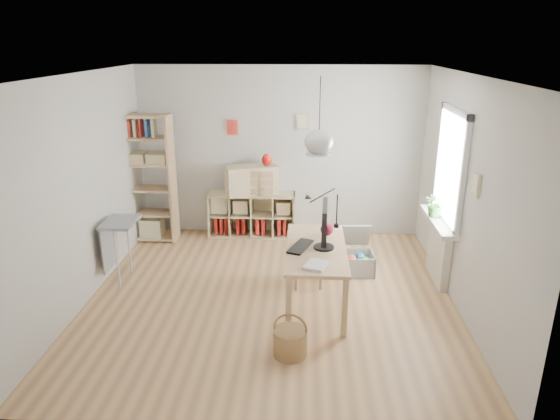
{
  "coord_description": "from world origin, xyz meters",
  "views": [
    {
      "loc": [
        0.41,
        -5.55,
        3.07
      ],
      "look_at": [
        0.1,
        0.3,
        1.05
      ],
      "focal_mm": 32.0,
      "sensor_mm": 36.0,
      "label": 1
    }
  ],
  "objects_px": {
    "chair": "(307,253)",
    "storage_chest": "(353,258)",
    "tall_bookshelf": "(147,174)",
    "monitor": "(324,224)",
    "cube_shelf": "(251,217)",
    "desk": "(316,255)",
    "drawer_chest": "(251,180)"
  },
  "relations": [
    {
      "from": "cube_shelf",
      "to": "storage_chest",
      "type": "xyz_separation_m",
      "value": [
        1.55,
        -1.3,
        -0.1
      ]
    },
    {
      "from": "storage_chest",
      "to": "monitor",
      "type": "relative_size",
      "value": 1.1
    },
    {
      "from": "monitor",
      "to": "drawer_chest",
      "type": "bearing_deg",
      "value": 118.93
    },
    {
      "from": "desk",
      "to": "storage_chest",
      "type": "bearing_deg",
      "value": 60.38
    },
    {
      "from": "desk",
      "to": "cube_shelf",
      "type": "relative_size",
      "value": 1.07
    },
    {
      "from": "desk",
      "to": "monitor",
      "type": "xyz_separation_m",
      "value": [
        0.09,
        -0.02,
        0.39
      ]
    },
    {
      "from": "cube_shelf",
      "to": "storage_chest",
      "type": "distance_m",
      "value": 2.03
    },
    {
      "from": "tall_bookshelf",
      "to": "monitor",
      "type": "height_order",
      "value": "tall_bookshelf"
    },
    {
      "from": "desk",
      "to": "drawer_chest",
      "type": "distance_m",
      "value": 2.42
    },
    {
      "from": "tall_bookshelf",
      "to": "monitor",
      "type": "distance_m",
      "value": 3.32
    },
    {
      "from": "chair",
      "to": "drawer_chest",
      "type": "bearing_deg",
      "value": 114.3
    },
    {
      "from": "chair",
      "to": "monitor",
      "type": "xyz_separation_m",
      "value": [
        0.19,
        -0.57,
        0.62
      ]
    },
    {
      "from": "chair",
      "to": "monitor",
      "type": "height_order",
      "value": "monitor"
    },
    {
      "from": "chair",
      "to": "storage_chest",
      "type": "height_order",
      "value": "chair"
    },
    {
      "from": "chair",
      "to": "storage_chest",
      "type": "distance_m",
      "value": 0.77
    },
    {
      "from": "storage_chest",
      "to": "tall_bookshelf",
      "type": "bearing_deg",
      "value": 158.63
    },
    {
      "from": "monitor",
      "to": "drawer_chest",
      "type": "relative_size",
      "value": 0.76
    },
    {
      "from": "desk",
      "to": "tall_bookshelf",
      "type": "height_order",
      "value": "tall_bookshelf"
    },
    {
      "from": "storage_chest",
      "to": "chair",
      "type": "bearing_deg",
      "value": -152.55
    },
    {
      "from": "tall_bookshelf",
      "to": "storage_chest",
      "type": "xyz_separation_m",
      "value": [
        3.12,
        -1.02,
        -0.89
      ]
    },
    {
      "from": "chair",
      "to": "drawer_chest",
      "type": "xyz_separation_m",
      "value": [
        -0.9,
        1.63,
        0.52
      ]
    },
    {
      "from": "cube_shelf",
      "to": "drawer_chest",
      "type": "distance_m",
      "value": 0.65
    },
    {
      "from": "cube_shelf",
      "to": "tall_bookshelf",
      "type": "bearing_deg",
      "value": -169.81
    },
    {
      "from": "monitor",
      "to": "tall_bookshelf",
      "type": "bearing_deg",
      "value": 146.45
    },
    {
      "from": "chair",
      "to": "monitor",
      "type": "bearing_deg",
      "value": -76.38
    },
    {
      "from": "tall_bookshelf",
      "to": "chair",
      "type": "distance_m",
      "value": 2.92
    },
    {
      "from": "tall_bookshelf",
      "to": "chair",
      "type": "bearing_deg",
      "value": -29.24
    },
    {
      "from": "tall_bookshelf",
      "to": "chair",
      "type": "height_order",
      "value": "tall_bookshelf"
    },
    {
      "from": "cube_shelf",
      "to": "monitor",
      "type": "relative_size",
      "value": 2.29
    },
    {
      "from": "drawer_chest",
      "to": "cube_shelf",
      "type": "bearing_deg",
      "value": 102.64
    },
    {
      "from": "chair",
      "to": "cube_shelf",
      "type": "bearing_deg",
      "value": 114.4
    },
    {
      "from": "cube_shelf",
      "to": "storage_chest",
      "type": "bearing_deg",
      "value": -39.88
    }
  ]
}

